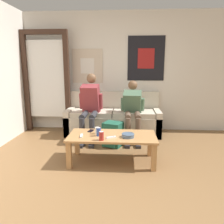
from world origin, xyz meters
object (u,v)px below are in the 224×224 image
(coffee_table, at_px, (112,139))
(ceramic_bowl, at_px, (128,135))
(pillar_candle, at_px, (97,130))
(cell_phone, at_px, (91,131))
(game_controller_near_left, at_px, (111,137))
(couch, at_px, (113,120))
(game_controller_near_right, at_px, (81,136))
(backpack, at_px, (113,135))
(drink_can_red, at_px, (101,136))
(person_seated_teen, at_px, (133,108))
(drink_can_blue, at_px, (99,132))
(person_seated_adult, at_px, (90,104))

(coffee_table, xyz_separation_m, ceramic_bowl, (0.23, -0.09, 0.10))
(pillar_candle, height_order, cell_phone, pillar_candle)
(game_controller_near_left, bearing_deg, couch, 92.46)
(coffee_table, xyz_separation_m, game_controller_near_left, (-0.00, -0.14, 0.08))
(game_controller_near_right, bearing_deg, couch, 76.50)
(coffee_table, distance_m, backpack, 0.68)
(drink_can_red, bearing_deg, game_controller_near_right, 156.25)
(coffee_table, xyz_separation_m, drink_can_red, (-0.13, -0.24, 0.13))
(person_seated_teen, height_order, backpack, person_seated_teen)
(coffee_table, height_order, game_controller_near_left, game_controller_near_left)
(drink_can_blue, relative_size, drink_can_red, 1.00)
(person_seated_teen, xyz_separation_m, cell_phone, (-0.67, -0.90, -0.20))
(game_controller_near_left, bearing_deg, drink_can_red, -144.41)
(backpack, height_order, drink_can_red, drink_can_red)
(game_controller_near_right, bearing_deg, person_seated_adult, 93.03)
(backpack, bearing_deg, ceramic_bowl, -70.46)
(coffee_table, relative_size, cell_phone, 8.76)
(game_controller_near_left, xyz_separation_m, game_controller_near_right, (-0.43, 0.04, 0.00))
(person_seated_adult, bearing_deg, coffee_table, -64.94)
(game_controller_near_right, bearing_deg, pillar_candle, 36.40)
(person_seated_teen, bearing_deg, cell_phone, -126.69)
(pillar_candle, relative_size, game_controller_near_right, 0.79)
(coffee_table, bearing_deg, ceramic_bowl, -20.36)
(person_seated_teen, bearing_deg, game_controller_near_right, -123.00)
(couch, xyz_separation_m, backpack, (0.04, -0.77, -0.09))
(game_controller_near_right, bearing_deg, coffee_table, 12.95)
(drink_can_blue, bearing_deg, pillar_candle, 111.02)
(couch, distance_m, backpack, 0.77)
(couch, xyz_separation_m, drink_can_red, (-0.06, -1.66, 0.19))
(coffee_table, distance_m, cell_phone, 0.39)
(couch, xyz_separation_m, person_seated_teen, (0.40, -0.35, 0.33))
(person_seated_adult, height_order, drink_can_red, person_seated_adult)
(person_seated_adult, xyz_separation_m, drink_can_blue, (0.31, -1.12, -0.21))
(pillar_candle, height_order, drink_can_blue, drink_can_blue)
(coffee_table, bearing_deg, couch, 92.88)
(ceramic_bowl, relative_size, drink_can_blue, 1.48)
(game_controller_near_left, bearing_deg, game_controller_near_right, 174.27)
(person_seated_teen, xyz_separation_m, drink_can_red, (-0.46, -1.31, -0.14))
(cell_phone, bearing_deg, game_controller_near_left, -43.08)
(ceramic_bowl, distance_m, cell_phone, 0.64)
(person_seated_teen, relative_size, game_controller_near_right, 7.70)
(coffee_table, relative_size, ceramic_bowl, 7.02)
(game_controller_near_right, height_order, cell_phone, game_controller_near_right)
(ceramic_bowl, xyz_separation_m, game_controller_near_left, (-0.24, -0.06, -0.02))
(person_seated_teen, distance_m, ceramic_bowl, 1.18)
(couch, height_order, person_seated_teen, person_seated_teen)
(backpack, distance_m, drink_can_blue, 0.78)
(game_controller_near_right, bearing_deg, drink_can_blue, 12.02)
(person_seated_teen, height_order, pillar_candle, person_seated_teen)
(cell_phone, bearing_deg, backpack, 57.23)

